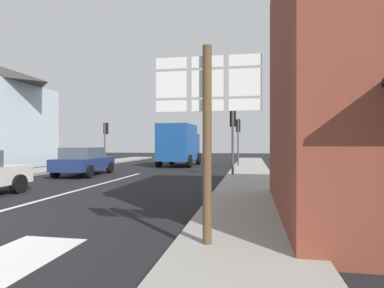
{
  "coord_description": "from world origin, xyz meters",
  "views": [
    {
      "loc": [
        6.12,
        -5.14,
        1.69
      ],
      "look_at": [
        2.8,
        13.03,
        1.65
      ],
      "focal_mm": 30.35,
      "sensor_mm": 36.0,
      "label": 1
    }
  ],
  "objects_px": {
    "delivery_truck": "(179,144)",
    "route_sign_post": "(207,123)",
    "sedan_far": "(84,161)",
    "traffic_light_far_right": "(238,132)",
    "traffic_light_near_right": "(233,126)",
    "traffic_light_far_left": "(106,134)"
  },
  "relations": [
    {
      "from": "delivery_truck",
      "to": "route_sign_post",
      "type": "height_order",
      "value": "route_sign_post"
    },
    {
      "from": "sedan_far",
      "to": "route_sign_post",
      "type": "distance_m",
      "value": 13.43
    },
    {
      "from": "traffic_light_far_right",
      "to": "traffic_light_near_right",
      "type": "height_order",
      "value": "traffic_light_near_right"
    },
    {
      "from": "traffic_light_far_right",
      "to": "traffic_light_far_left",
      "type": "distance_m",
      "value": 10.46
    },
    {
      "from": "traffic_light_far_left",
      "to": "traffic_light_near_right",
      "type": "bearing_deg",
      "value": -36.22
    },
    {
      "from": "route_sign_post",
      "to": "traffic_light_near_right",
      "type": "relative_size",
      "value": 0.93
    },
    {
      "from": "sedan_far",
      "to": "delivery_truck",
      "type": "relative_size",
      "value": 0.85
    },
    {
      "from": "sedan_far",
      "to": "traffic_light_near_right",
      "type": "height_order",
      "value": "traffic_light_near_right"
    },
    {
      "from": "sedan_far",
      "to": "delivery_truck",
      "type": "bearing_deg",
      "value": 66.29
    },
    {
      "from": "delivery_truck",
      "to": "traffic_light_far_left",
      "type": "xyz_separation_m",
      "value": [
        -6.08,
        0.54,
        0.8
      ]
    },
    {
      "from": "traffic_light_far_left",
      "to": "traffic_light_near_right",
      "type": "height_order",
      "value": "traffic_light_near_right"
    },
    {
      "from": "delivery_truck",
      "to": "traffic_light_far_right",
      "type": "xyz_separation_m",
      "value": [
        4.35,
        -0.32,
        0.86
      ]
    },
    {
      "from": "sedan_far",
      "to": "traffic_light_near_right",
      "type": "bearing_deg",
      "value": 4.57
    },
    {
      "from": "route_sign_post",
      "to": "traffic_light_near_right",
      "type": "distance_m",
      "value": 11.37
    },
    {
      "from": "route_sign_post",
      "to": "traffic_light_far_right",
      "type": "distance_m",
      "value": 18.13
    },
    {
      "from": "delivery_truck",
      "to": "route_sign_post",
      "type": "relative_size",
      "value": 1.58
    },
    {
      "from": "traffic_light_far_right",
      "to": "traffic_light_near_right",
      "type": "bearing_deg",
      "value": -90.0
    },
    {
      "from": "delivery_truck",
      "to": "route_sign_post",
      "type": "xyz_separation_m",
      "value": [
        4.59,
        -18.45,
        0.35
      ]
    },
    {
      "from": "delivery_truck",
      "to": "route_sign_post",
      "type": "bearing_deg",
      "value": -76.04
    },
    {
      "from": "sedan_far",
      "to": "route_sign_post",
      "type": "height_order",
      "value": "route_sign_post"
    },
    {
      "from": "delivery_truck",
      "to": "sedan_far",
      "type": "bearing_deg",
      "value": -113.71
    },
    {
      "from": "sedan_far",
      "to": "traffic_light_far_right",
      "type": "relative_size",
      "value": 1.27
    }
  ]
}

